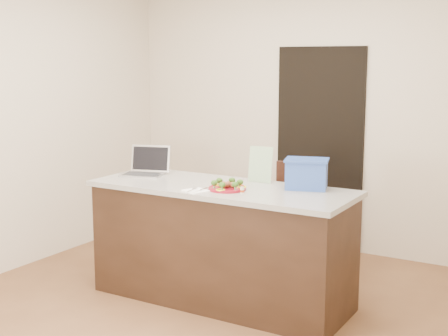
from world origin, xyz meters
The scene contains 16 objects.
ground centered at (0.00, 0.00, 0.00)m, with size 4.00×4.00×0.00m, color brown.
room_shell centered at (0.00, 0.00, 1.62)m, with size 4.00×4.00×4.00m.
doorway centered at (0.10, 1.98, 1.00)m, with size 0.90×0.02×2.00m, color black.
island centered at (0.00, 0.25, 0.46)m, with size 2.06×0.76×0.92m.
plate centered at (0.12, 0.14, 0.93)m, with size 0.28×0.28×0.02m.
meatballs centered at (0.11, 0.15, 0.96)m, with size 0.11×0.11×0.04m.
broccoli centered at (0.12, 0.14, 0.98)m, with size 0.23×0.24×0.04m.
pepper_rings centered at (0.12, 0.14, 0.94)m, with size 0.26×0.24×0.01m.
napkin centered at (-0.06, -0.02, 0.92)m, with size 0.16×0.16×0.01m, color white.
fork centered at (-0.08, 0.00, 0.93)m, with size 0.04×0.16×0.00m.
knife centered at (-0.03, -0.03, 0.93)m, with size 0.03×0.21×0.01m.
yogurt_bottle centered at (0.28, 0.08, 0.95)m, with size 0.03×0.03×0.06m.
laptop centered at (-0.79, 0.34, 0.99)m, with size 0.39×0.36×0.24m.
leaflet centered at (0.19, 0.53, 1.06)m, with size 0.20×0.00×0.28m, color silver.
blue_box centered at (0.61, 0.48, 1.04)m, with size 0.37×0.31×0.23m.
chair centered at (0.25, 1.07, 0.56)m, with size 0.44×0.44×0.99m.
Camera 1 is at (2.40, -3.76, 1.87)m, focal length 50.00 mm.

